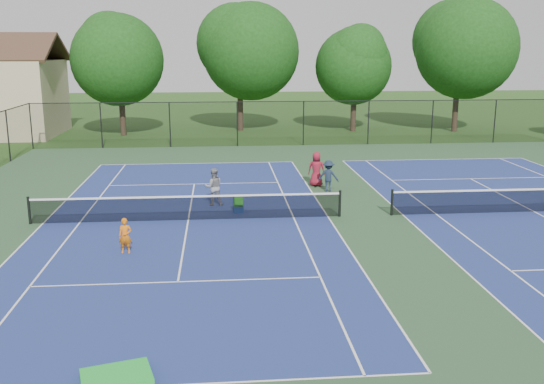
{
  "coord_description": "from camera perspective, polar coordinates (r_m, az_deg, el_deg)",
  "views": [
    {
      "loc": [
        -5.74,
        -22.77,
        6.52
      ],
      "look_at": [
        -3.83,
        -1.0,
        1.3
      ],
      "focal_mm": 40.0,
      "sensor_mm": 36.0,
      "label": 1
    }
  ],
  "objects": [
    {
      "name": "green_tarp",
      "position": [
        13.06,
        -14.43,
        -16.54
      ],
      "size": [
        1.57,
        1.28,
        0.16
      ],
      "primitive_type": "cube",
      "rotation": [
        0.0,
        0.0,
        0.27
      ],
      "color": "green",
      "rests_on": "ground"
    },
    {
      "name": "tennis_court_right",
      "position": [
        26.87,
        23.46,
        -1.53
      ],
      "size": [
        12.0,
        23.83,
        1.07
      ],
      "color": "navy",
      "rests_on": "ground"
    },
    {
      "name": "perimeter_fence",
      "position": [
        23.99,
        8.93,
        1.44
      ],
      "size": [
        36.08,
        36.08,
        3.02
      ],
      "color": "black",
      "rests_on": "ground"
    },
    {
      "name": "bystander_c",
      "position": [
        29.2,
        4.2,
        2.16
      ],
      "size": [
        0.92,
        0.71,
        1.67
      ],
      "primitive_type": "imported",
      "rotation": [
        0.0,
        0.0,
        2.9
      ],
      "color": "maroon",
      "rests_on": "ground"
    },
    {
      "name": "tree_back_d",
      "position": [
        50.39,
        17.27,
        13.19
      ],
      "size": [
        7.8,
        7.8,
        10.37
      ],
      "color": "#2D2116",
      "rests_on": "ground"
    },
    {
      "name": "court_pad",
      "position": [
        24.37,
        8.79,
        -2.24
      ],
      "size": [
        36.0,
        36.0,
        0.01
      ],
      "primitive_type": "cube",
      "color": "#2D5032",
      "rests_on": "ground"
    },
    {
      "name": "tree_back_c",
      "position": [
        48.98,
        7.81,
        12.09
      ],
      "size": [
        6.0,
        6.0,
        8.4
      ],
      "color": "#2D2116",
      "rests_on": "ground"
    },
    {
      "name": "instructor",
      "position": [
        25.65,
        -5.51,
        0.48
      ],
      "size": [
        0.83,
        0.68,
        1.6
      ],
      "primitive_type": "imported",
      "rotation": [
        0.0,
        0.0,
        3.24
      ],
      "color": "gray",
      "rests_on": "ground"
    },
    {
      "name": "child_player",
      "position": [
        20.24,
        -13.64,
        -4.02
      ],
      "size": [
        0.44,
        0.3,
        1.16
      ],
      "primitive_type": "imported",
      "rotation": [
        0.0,
        0.0,
        -0.05
      ],
      "color": "orange",
      "rests_on": "ground"
    },
    {
      "name": "bystander_b",
      "position": [
        28.16,
        5.34,
        1.51
      ],
      "size": [
        1.07,
        0.83,
        1.46
      ],
      "primitive_type": "imported",
      "rotation": [
        0.0,
        0.0,
        2.79
      ],
      "color": "#1A263A",
      "rests_on": "ground"
    },
    {
      "name": "ball_crate",
      "position": [
        24.56,
        -3.2,
        -1.64
      ],
      "size": [
        0.44,
        0.35,
        0.29
      ],
      "primitive_type": "cube",
      "rotation": [
        0.0,
        0.0,
        0.15
      ],
      "color": "navy",
      "rests_on": "ground"
    },
    {
      "name": "tree_back_b",
      "position": [
        48.8,
        -3.07,
        13.5
      ],
      "size": [
        7.6,
        7.6,
        10.03
      ],
      "color": "#2D2116",
      "rests_on": "ground"
    },
    {
      "name": "ground",
      "position": [
        24.37,
        8.79,
        -2.25
      ],
      "size": [
        140.0,
        140.0,
        0.0
      ],
      "primitive_type": "plane",
      "color": "#234716",
      "rests_on": "ground"
    },
    {
      "name": "tennis_court_left",
      "position": [
        23.69,
        -7.89,
        -2.43
      ],
      "size": [
        12.0,
        23.83,
        1.07
      ],
      "color": "navy",
      "rests_on": "ground"
    },
    {
      "name": "tree_back_a",
      "position": [
        47.33,
        -14.19,
        12.45
      ],
      "size": [
        6.8,
        6.8,
        9.15
      ],
      "color": "#2D2116",
      "rests_on": "ground"
    },
    {
      "name": "ball_hopper",
      "position": [
        24.47,
        -3.21,
        -0.84
      ],
      "size": [
        0.38,
        0.33,
        0.42
      ],
      "primitive_type": "cube",
      "rotation": [
        0.0,
        0.0,
        0.17
      ],
      "color": "green",
      "rests_on": "ball_crate"
    }
  ]
}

